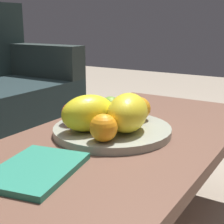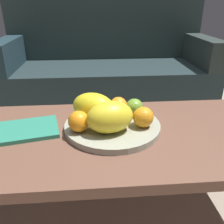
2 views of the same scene
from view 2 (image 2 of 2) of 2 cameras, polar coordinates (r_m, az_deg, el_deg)
ground_plane at (r=1.22m, az=0.23°, el=-21.92°), size 8.00×8.00×0.00m
coffee_table at (r=0.99m, az=0.27°, el=-7.08°), size 1.26×0.61×0.41m
couch at (r=2.14m, az=-1.07°, el=8.93°), size 1.70×0.70×0.90m
fruit_bowl at (r=0.99m, az=0.00°, el=-3.28°), size 0.39×0.39×0.03m
melon_large_front at (r=0.90m, az=-0.50°, el=-1.19°), size 0.20×0.16×0.12m
melon_smaller_beside at (r=1.00m, az=-4.42°, el=1.25°), size 0.21×0.18×0.11m
orange_front at (r=0.95m, az=7.41°, el=-1.30°), size 0.08×0.08×0.08m
orange_left at (r=1.05m, az=1.53°, el=1.54°), size 0.08×0.08×0.08m
orange_right at (r=0.99m, az=1.20°, el=-0.07°), size 0.07×0.07×0.07m
orange_back at (r=0.92m, az=-7.82°, el=-2.20°), size 0.08×0.08×0.08m
apple_front at (r=1.04m, az=5.28°, el=1.16°), size 0.07×0.07×0.07m
apple_left at (r=1.08m, az=-2.85°, el=2.17°), size 0.08×0.08×0.08m
banana_bunch at (r=1.03m, az=-1.24°, el=0.32°), size 0.17×0.15×0.06m
magazine at (r=1.03m, az=-19.61°, el=-3.98°), size 0.28×0.23×0.02m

